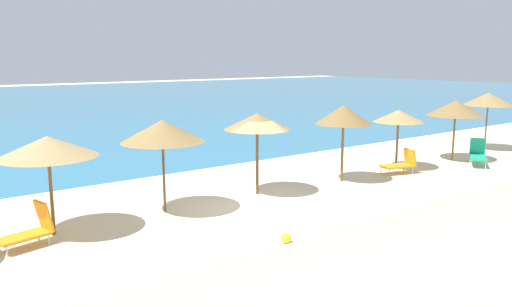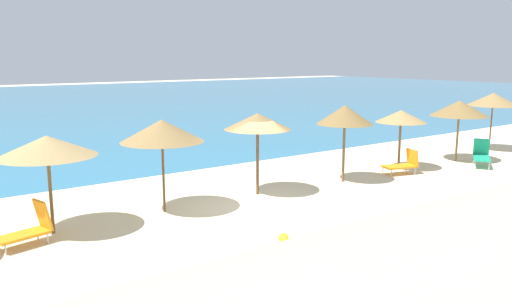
% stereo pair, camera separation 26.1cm
% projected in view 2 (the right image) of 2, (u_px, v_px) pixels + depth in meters
% --- Properties ---
extents(ground_plane, '(160.00, 160.00, 0.00)m').
position_uv_depth(ground_plane, '(261.00, 208.00, 15.63)').
color(ground_plane, beige).
extents(sea_water, '(160.00, 69.05, 0.01)m').
position_uv_depth(sea_water, '(4.00, 106.00, 47.80)').
color(sea_water, teal).
rests_on(sea_water, ground_plane).
extents(beach_umbrella_3, '(2.49, 2.49, 2.59)m').
position_uv_depth(beach_umbrella_3, '(47.00, 146.00, 13.03)').
color(beach_umbrella_3, brown).
rests_on(beach_umbrella_3, ground_plane).
extents(beach_umbrella_4, '(2.43, 2.43, 2.76)m').
position_uv_depth(beach_umbrella_4, '(162.00, 131.00, 14.85)').
color(beach_umbrella_4, brown).
rests_on(beach_umbrella_4, ground_plane).
extents(beach_umbrella_5, '(2.21, 2.21, 2.73)m').
position_uv_depth(beach_umbrella_5, '(258.00, 122.00, 16.82)').
color(beach_umbrella_5, brown).
rests_on(beach_umbrella_5, ground_plane).
extents(beach_umbrella_6, '(2.06, 2.06, 2.83)m').
position_uv_depth(beach_umbrella_6, '(345.00, 115.00, 18.54)').
color(beach_umbrella_6, brown).
rests_on(beach_umbrella_6, ground_plane).
extents(beach_umbrella_7, '(2.03, 2.03, 2.43)m').
position_uv_depth(beach_umbrella_7, '(401.00, 117.00, 20.68)').
color(beach_umbrella_7, brown).
rests_on(beach_umbrella_7, ground_plane).
extents(beach_umbrella_8, '(2.47, 2.47, 2.68)m').
position_uv_depth(beach_umbrella_8, '(459.00, 108.00, 22.33)').
color(beach_umbrella_8, brown).
rests_on(beach_umbrella_8, ground_plane).
extents(beach_umbrella_9, '(2.42, 2.42, 2.82)m').
position_uv_depth(beach_umbrella_9, '(493.00, 99.00, 24.91)').
color(beach_umbrella_9, brown).
rests_on(beach_umbrella_9, ground_plane).
extents(lounge_chair_0, '(1.38, 0.87, 1.07)m').
position_uv_depth(lounge_chair_0, '(29.00, 228.00, 12.54)').
color(lounge_chair_0, orange).
rests_on(lounge_chair_0, ground_plane).
extents(lounge_chair_1, '(1.54, 1.32, 1.11)m').
position_uv_depth(lounge_chair_1, '(482.00, 155.00, 21.62)').
color(lounge_chair_1, '#199972').
rests_on(lounge_chair_1, ground_plane).
extents(lounge_chair_2, '(1.45, 1.00, 0.96)m').
position_uv_depth(lounge_chair_2, '(403.00, 164.00, 20.16)').
color(lounge_chair_2, orange).
rests_on(lounge_chair_2, ground_plane).
extents(beach_ball, '(0.26, 0.26, 0.26)m').
position_uv_depth(beach_ball, '(284.00, 238.00, 12.70)').
color(beach_ball, yellow).
rests_on(beach_ball, ground_plane).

